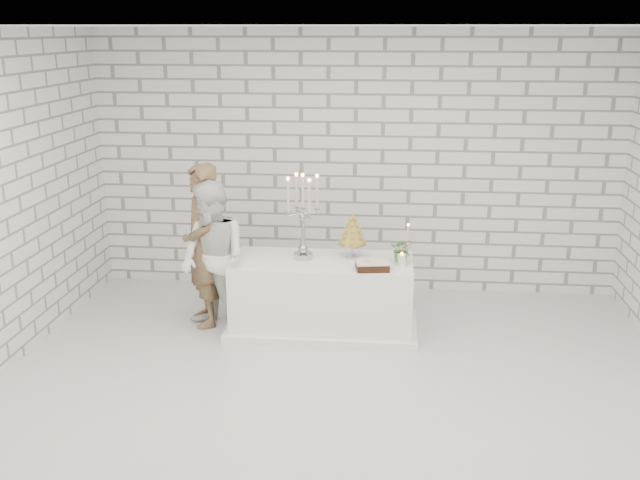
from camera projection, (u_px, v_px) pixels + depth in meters
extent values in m
cube|color=silver|center=(338.00, 384.00, 6.30)|extent=(6.00, 5.00, 0.01)
cube|color=white|center=(341.00, 26.00, 5.45)|extent=(6.00, 5.00, 0.01)
cube|color=white|center=(355.00, 163.00, 8.26)|extent=(6.00, 0.01, 3.00)
cube|color=white|center=(302.00, 348.00, 3.49)|extent=(6.00, 0.01, 3.00)
cube|color=white|center=(323.00, 295.00, 7.33)|extent=(1.80, 0.80, 0.75)
imported|color=brown|center=(203.00, 246.00, 7.38)|extent=(0.64, 0.73, 1.69)
imported|color=white|center=(213.00, 259.00, 7.18)|extent=(0.96, 0.94, 1.56)
cube|color=black|center=(372.00, 266.00, 6.94)|extent=(0.34, 0.27, 0.08)
cylinder|color=white|center=(402.00, 260.00, 7.03)|extent=(0.10, 0.10, 0.12)
cylinder|color=beige|center=(408.00, 241.00, 7.32)|extent=(0.06, 0.06, 0.32)
imported|color=#387031|center=(402.00, 250.00, 7.14)|extent=(0.25, 0.23, 0.26)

